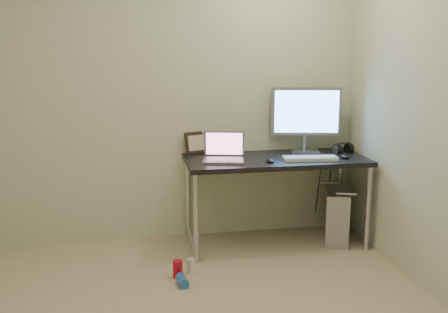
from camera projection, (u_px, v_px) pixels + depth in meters
wall_back at (155, 96)px, 4.18m from camera, size 3.50×0.02×2.50m
desk at (275, 167)px, 4.16m from camera, size 1.49×0.65×0.75m
tower_computer at (336, 215)px, 4.31m from camera, size 0.33×0.47×0.48m
cable_a at (319, 187)px, 4.56m from camera, size 0.01×0.16×0.69m
cable_b at (329, 189)px, 4.56m from camera, size 0.02×0.11×0.71m
can_red at (178, 269)px, 3.62m from camera, size 0.09×0.09×0.13m
can_white at (191, 266)px, 3.70m from camera, size 0.08×0.08×0.11m
can_blue at (182, 281)px, 3.50m from camera, size 0.09×0.14×0.07m
laptop at (224, 154)px, 4.02m from camera, size 0.38×0.34×0.23m
monitor at (306, 114)px, 4.31m from camera, size 0.60×0.22×0.56m
keyboard at (310, 158)px, 4.05m from camera, size 0.45×0.19×0.03m
mouse_right at (345, 156)px, 4.11m from camera, size 0.09×0.13×0.04m
mouse_left at (270, 160)px, 3.96m from camera, size 0.07×0.11×0.03m
headphones at (343, 149)px, 4.34m from camera, size 0.18×0.11×0.11m
picture_frame at (198, 142)px, 4.30m from camera, size 0.24×0.14×0.19m
webcam at (220, 142)px, 4.33m from camera, size 0.05×0.04×0.13m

